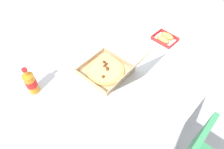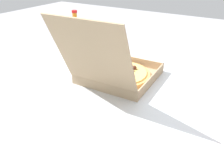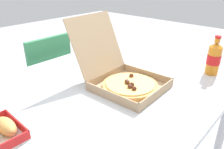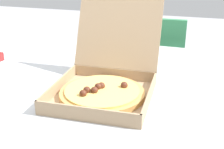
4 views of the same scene
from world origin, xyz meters
The scene contains 3 objects.
dining_table centered at (0.00, 0.00, 0.65)m, with size 1.40×1.06×0.71m.
pizza_box_open centered at (0.06, -0.07, 0.76)m, with size 0.33×0.46×0.34m.
cola_bottle centered at (0.51, -0.35, 0.81)m, with size 0.07×0.07×0.22m.
Camera 2 is at (-0.42, 0.73, 1.21)m, focal length 37.22 mm.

